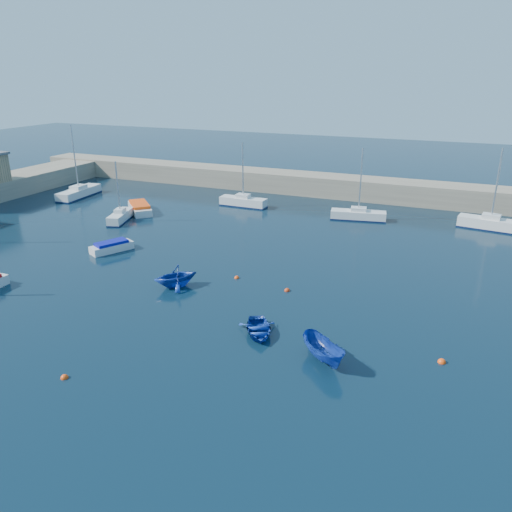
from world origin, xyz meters
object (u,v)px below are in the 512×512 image
at_px(sailboat_7, 490,223).
at_px(dinghy_left, 176,276).
at_px(sailboat_3, 121,216).
at_px(motorboat_1, 112,247).
at_px(sailboat_5, 243,201).
at_px(sailboat_6, 358,215).
at_px(dinghy_center, 258,329).
at_px(dinghy_right, 324,351).
at_px(sailboat_4, 79,192).
at_px(motorboat_2, 140,208).

bearing_deg(sailboat_7, dinghy_left, 147.36).
height_order(sailboat_3, motorboat_1, sailboat_3).
distance_m(sailboat_5, motorboat_1, 20.08).
distance_m(sailboat_6, dinghy_center, 28.26).
distance_m(sailboat_5, dinghy_center, 31.85).
bearing_deg(sailboat_7, sailboat_3, 117.15).
height_order(sailboat_7, dinghy_right, sailboat_7).
relative_size(sailboat_4, dinghy_left, 2.79).
height_order(sailboat_7, motorboat_1, sailboat_7).
xyz_separation_m(motorboat_1, dinghy_left, (9.70, -4.66, 0.44)).
distance_m(sailboat_6, sailboat_7, 13.61).
xyz_separation_m(motorboat_2, dinghy_left, (15.33, -17.03, 0.35)).
height_order(sailboat_6, dinghy_left, sailboat_6).
xyz_separation_m(dinghy_center, dinghy_right, (4.65, -1.52, 0.36)).
xyz_separation_m(sailboat_7, motorboat_2, (-37.84, -8.56, -0.12)).
height_order(motorboat_1, dinghy_left, dinghy_left).
distance_m(sailboat_4, sailboat_6, 36.42).
bearing_deg(motorboat_2, sailboat_3, -131.01).
relative_size(dinghy_left, dinghy_right, 0.93).
height_order(sailboat_4, dinghy_right, sailboat_4).
distance_m(motorboat_1, dinghy_left, 10.78).
bearing_deg(dinghy_right, sailboat_3, 97.76).
relative_size(sailboat_5, motorboat_1, 1.91).
bearing_deg(sailboat_3, sailboat_4, 132.49).
relative_size(sailboat_3, sailboat_4, 0.71).
distance_m(sailboat_5, sailboat_7, 27.79).
bearing_deg(dinghy_right, dinghy_center, 113.42).
bearing_deg(motorboat_1, dinghy_left, 0.54).
xyz_separation_m(sailboat_4, dinghy_right, (40.59, -26.23, 0.09)).
bearing_deg(sailboat_3, dinghy_center, -52.94).
height_order(sailboat_6, sailboat_7, sailboat_7).
bearing_deg(motorboat_2, sailboat_4, 119.65).
distance_m(sailboat_4, sailboat_7, 50.03).
xyz_separation_m(sailboat_7, motorboat_1, (-32.21, -20.93, -0.21)).
xyz_separation_m(sailboat_5, dinghy_left, (5.25, -24.25, 0.27)).
relative_size(sailboat_4, sailboat_7, 1.11).
relative_size(dinghy_center, dinghy_right, 0.92).
bearing_deg(sailboat_5, motorboat_1, 168.14).
distance_m(dinghy_center, dinghy_right, 4.90).
height_order(sailboat_6, dinghy_right, sailboat_6).
distance_m(motorboat_2, dinghy_right, 36.72).
bearing_deg(sailboat_5, dinghy_left, -166.83).
height_order(sailboat_5, sailboat_6, sailboat_6).
height_order(motorboat_1, dinghy_center, motorboat_1).
distance_m(sailboat_7, dinghy_left, 34.08).
bearing_deg(sailboat_3, motorboat_2, 77.19).
bearing_deg(sailboat_4, dinghy_left, -41.62).
distance_m(sailboat_7, motorboat_2, 38.79).
bearing_deg(dinghy_center, sailboat_3, 115.98).
bearing_deg(sailboat_6, sailboat_5, 78.33).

